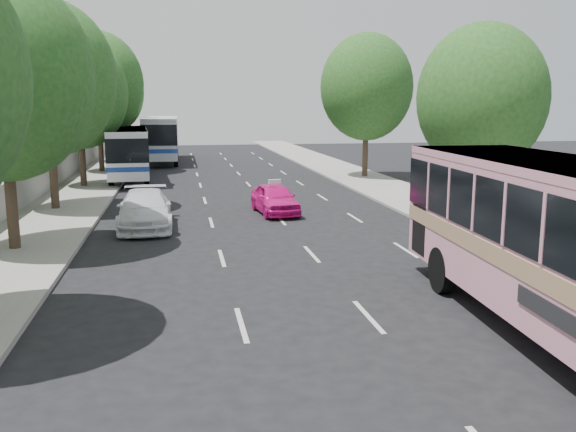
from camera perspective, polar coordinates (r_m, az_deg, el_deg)
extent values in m
plane|color=black|center=(15.75, 1.81, -7.20)|extent=(120.00, 120.00, 0.00)
cube|color=#9E998E|center=(35.41, -18.83, 2.20)|extent=(4.00, 90.00, 0.15)
cube|color=#9E998E|center=(36.89, 8.29, 2.93)|extent=(4.00, 90.00, 0.12)
cube|color=#9E998E|center=(35.63, -21.77, 3.40)|extent=(0.30, 90.00, 1.50)
cylinder|color=#38281E|center=(21.57, -24.48, 1.57)|extent=(0.36, 0.36, 3.61)
ellipsoid|color=#1D4E1C|center=(21.39, -25.26, 11.67)|extent=(5.70, 5.70, 6.56)
sphere|color=#1D4E1C|center=(21.08, -24.63, 14.87)|extent=(3.71, 3.71, 3.71)
cylinder|color=#38281E|center=(29.36, -21.12, 4.08)|extent=(0.36, 0.36, 3.80)
ellipsoid|color=#1D4E1C|center=(29.24, -21.64, 11.89)|extent=(6.00, 6.00, 6.90)
sphere|color=#1D4E1C|center=(28.95, -21.12, 14.33)|extent=(3.90, 3.90, 3.90)
cylinder|color=#38281E|center=(37.21, -18.68, 5.17)|extent=(0.36, 0.36, 3.50)
ellipsoid|color=#1D4E1C|center=(37.10, -19.02, 10.83)|extent=(5.52, 5.52, 6.35)
sphere|color=#1D4E1C|center=(36.78, -18.56, 12.59)|extent=(3.59, 3.59, 3.59)
cylinder|color=#38281E|center=(45.09, -17.12, 6.38)|extent=(0.36, 0.36, 3.99)
ellipsoid|color=#1D4E1C|center=(45.03, -17.41, 11.71)|extent=(6.30, 6.30, 7.24)
sphere|color=#1D4E1C|center=(44.75, -17.02, 13.36)|extent=(4.09, 4.09, 4.09)
cylinder|color=#38281E|center=(53.06, -16.32, 6.80)|extent=(0.36, 0.36, 3.72)
ellipsoid|color=#1D4E1C|center=(52.99, -16.54, 11.03)|extent=(5.88, 5.88, 6.76)
sphere|color=#1D4E1C|center=(52.69, -16.20, 12.34)|extent=(3.82, 3.82, 3.82)
cylinder|color=#38281E|center=(25.79, 17.25, 2.90)|extent=(0.36, 0.36, 3.23)
ellipsoid|color=#1D4E1C|center=(25.60, 17.66, 10.46)|extent=(5.10, 5.10, 5.87)
sphere|color=#1D4E1C|center=(25.55, 18.92, 12.68)|extent=(3.32, 3.31, 3.31)
cylinder|color=#38281E|center=(40.65, 7.24, 6.24)|extent=(0.36, 0.36, 3.80)
ellipsoid|color=#1D4E1C|center=(40.57, 7.37, 11.88)|extent=(6.00, 6.00, 6.90)
sphere|color=#1D4E1C|center=(40.46, 8.10, 13.57)|extent=(3.90, 3.90, 3.90)
cube|color=pink|center=(13.41, 24.85, -2.01)|extent=(3.43, 11.44, 3.03)
cube|color=#9E7A59|center=(13.48, 24.74, -3.46)|extent=(3.47, 11.46, 0.40)
cube|color=black|center=(13.31, 25.03, 0.33)|extent=(3.48, 11.47, 1.24)
cube|color=pink|center=(13.20, 25.32, 4.05)|extent=(3.45, 11.46, 0.18)
cylinder|color=black|center=(16.14, 14.24, -4.92)|extent=(0.40, 1.19, 1.18)
cylinder|color=black|center=(17.21, 22.13, -4.43)|extent=(0.40, 1.19, 1.18)
imported|color=#E8148B|center=(26.95, -1.25, 1.64)|extent=(1.94, 4.07, 1.34)
imported|color=white|center=(24.44, -13.25, 0.59)|extent=(2.18, 5.07, 1.45)
cube|color=white|center=(40.75, -14.71, 5.98)|extent=(3.02, 11.05, 2.78)
cube|color=black|center=(40.73, -14.73, 6.46)|extent=(3.07, 11.09, 1.37)
cube|color=navy|center=(40.81, -14.66, 4.99)|extent=(3.06, 11.08, 0.27)
cube|color=white|center=(40.68, -14.79, 7.84)|extent=(3.04, 11.08, 0.13)
cylinder|color=black|center=(44.34, -15.89, 4.44)|extent=(0.36, 1.02, 1.00)
cylinder|color=black|center=(44.31, -13.27, 4.56)|extent=(0.36, 1.02, 1.00)
cylinder|color=black|center=(37.10, -16.23, 3.35)|extent=(0.36, 1.02, 1.00)
cylinder|color=black|center=(37.07, -13.11, 3.49)|extent=(0.36, 1.02, 1.00)
cube|color=silver|center=(52.84, -11.77, 7.31)|extent=(2.70, 12.48, 3.17)
cube|color=black|center=(52.83, -11.78, 7.73)|extent=(2.75, 12.51, 1.56)
cube|color=navy|center=(52.89, -11.73, 6.44)|extent=(2.74, 12.50, 0.31)
cube|color=silver|center=(52.79, -11.83, 8.94)|extent=(2.72, 12.50, 0.15)
cylinder|color=black|center=(56.92, -12.78, 5.87)|extent=(0.34, 1.14, 1.14)
cylinder|color=black|center=(56.86, -10.41, 5.95)|extent=(0.34, 1.14, 1.14)
cylinder|color=black|center=(48.65, -13.23, 5.14)|extent=(0.34, 1.14, 1.14)
cylinder|color=black|center=(48.57, -10.45, 5.23)|extent=(0.34, 1.14, 1.14)
cube|color=silver|center=(26.85, -1.25, 3.24)|extent=(0.56, 0.23, 0.18)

